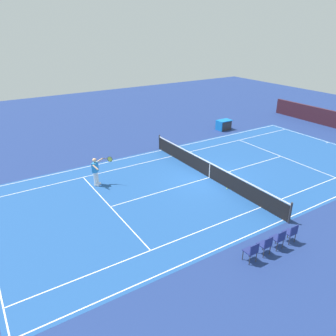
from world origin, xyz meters
The scene contains 11 objects.
ground_plane centered at (0.00, 0.00, 0.00)m, with size 60.00×60.00×0.00m, color navy.
court_slab centered at (0.00, 0.00, 0.00)m, with size 24.20×11.40×0.00m, color #1E4C93.
court_line_markings centered at (0.00, 0.00, 0.00)m, with size 23.85×11.05×0.01m.
tennis_net centered at (0.00, 0.00, 0.49)m, with size 0.10×11.70×1.08m.
tennis_player_near centered at (6.04, -2.69, 0.93)m, with size 1.12×0.74×1.70m.
tennis_ball centered at (0.12, 1.70, 0.03)m, with size 0.07×0.07×0.07m, color #CCE01E.
spectator_chair_0 centered at (1.16, 6.79, 0.52)m, with size 0.44×0.44×0.88m.
spectator_chair_1 centered at (1.93, 6.79, 0.52)m, with size 0.44×0.44×0.88m.
spectator_chair_2 centered at (2.70, 6.79, 0.52)m, with size 0.44×0.44×0.88m.
spectator_chair_3 centered at (3.46, 6.79, 0.52)m, with size 0.44×0.44×0.88m.
equipment_cart_tarped centered at (-7.21, -6.93, 0.44)m, with size 1.25×0.84×0.85m.
Camera 1 is at (11.58, 13.57, 8.45)m, focal length 34.82 mm.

